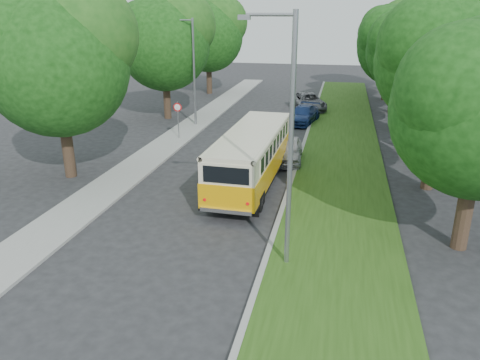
% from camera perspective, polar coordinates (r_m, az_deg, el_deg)
% --- Properties ---
extents(ground, '(120.00, 120.00, 0.00)m').
position_cam_1_polar(ground, '(18.89, -6.52, -5.10)').
color(ground, '#252527').
rests_on(ground, ground).
extents(curb, '(0.20, 70.00, 0.15)m').
position_cam_1_polar(curb, '(22.68, 6.18, -0.51)').
color(curb, gray).
rests_on(curb, ground).
extents(grass_verge, '(4.50, 70.00, 0.13)m').
position_cam_1_polar(grass_verge, '(22.59, 12.11, -0.96)').
color(grass_verge, '#274A13').
rests_on(grass_verge, ground).
extents(sidewalk, '(2.20, 70.00, 0.12)m').
position_cam_1_polar(sidewalk, '(24.90, -13.40, 0.90)').
color(sidewalk, gray).
rests_on(sidewalk, ground).
extents(treeline, '(24.27, 41.91, 9.46)m').
position_cam_1_polar(treeline, '(34.31, 8.29, 16.36)').
color(treeline, '#332319').
rests_on(treeline, ground).
extents(lamppost_near, '(1.71, 0.16, 8.00)m').
position_cam_1_polar(lamppost_near, '(14.20, 5.87, 5.22)').
color(lamppost_near, gray).
rests_on(lamppost_near, ground).
extents(lamppost_far, '(1.71, 0.16, 7.50)m').
position_cam_1_polar(lamppost_far, '(34.02, -5.80, 13.37)').
color(lamppost_far, gray).
rests_on(lamppost_far, ground).
extents(warning_sign, '(0.56, 0.10, 2.50)m').
position_cam_1_polar(warning_sign, '(30.57, -7.59, 7.99)').
color(warning_sign, gray).
rests_on(warning_sign, ground).
extents(vintage_bus, '(2.64, 9.28, 2.74)m').
position_cam_1_polar(vintage_bus, '(22.20, 1.41, 2.68)').
color(vintage_bus, '#F1A807').
rests_on(vintage_bus, ground).
extents(car_silver, '(1.82, 4.02, 1.34)m').
position_cam_1_polar(car_silver, '(26.16, 5.85, 3.67)').
color(car_silver, '#A2A1A6').
rests_on(car_silver, ground).
extents(car_white, '(2.58, 4.76, 1.49)m').
position_cam_1_polar(car_white, '(29.92, 3.29, 5.97)').
color(car_white, silver).
rests_on(car_white, ground).
extents(car_blue, '(2.57, 4.65, 1.28)m').
position_cam_1_polar(car_blue, '(35.55, 7.69, 7.89)').
color(car_blue, navy).
rests_on(car_blue, ground).
extents(car_grey, '(3.69, 5.53, 1.41)m').
position_cam_1_polar(car_grey, '(40.52, 8.33, 9.43)').
color(car_grey, '#585A60').
rests_on(car_grey, ground).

